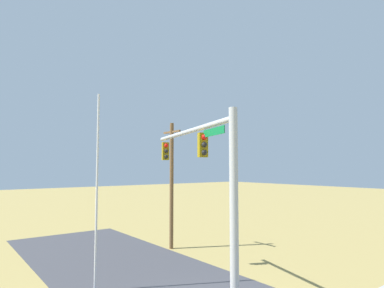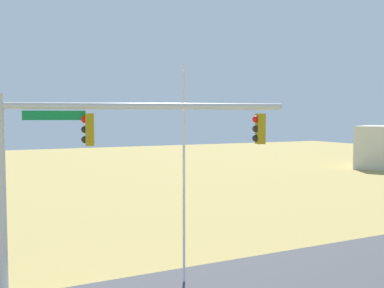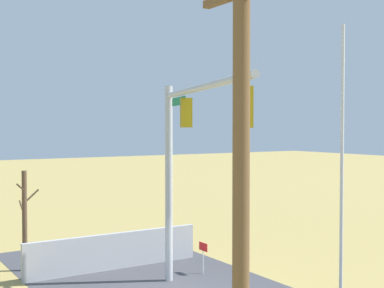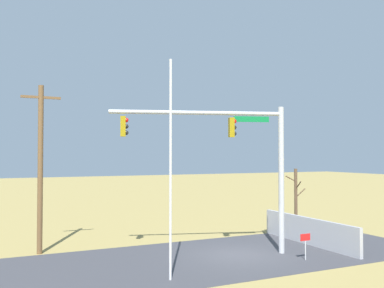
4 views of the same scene
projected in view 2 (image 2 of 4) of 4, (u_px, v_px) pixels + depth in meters
signal_mast at (82, 165)px, 13.10m from camera, size 8.29×2.70×7.28m
flagpole at (184, 175)px, 17.37m from camera, size 0.10×0.10×8.66m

